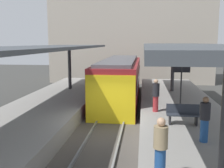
{
  "coord_description": "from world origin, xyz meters",
  "views": [
    {
      "loc": [
        1.7,
        -11.75,
        4.48
      ],
      "look_at": [
        -0.28,
        5.02,
        1.85
      ],
      "focal_mm": 42.77,
      "sensor_mm": 36.0,
      "label": 1
    }
  ],
  "objects_px": {
    "commuter_train": "(120,80)",
    "platform_bench": "(183,114)",
    "passenger_near_bench": "(160,148)",
    "passenger_far_end": "(205,119)",
    "passenger_mid_platform": "(156,95)",
    "platform_sign": "(181,77)"
  },
  "relations": [
    {
      "from": "platform_bench",
      "to": "passenger_far_end",
      "type": "height_order",
      "value": "passenger_far_end"
    },
    {
      "from": "passenger_mid_platform",
      "to": "passenger_far_end",
      "type": "xyz_separation_m",
      "value": [
        1.52,
        -4.04,
        -0.02
      ]
    },
    {
      "from": "platform_sign",
      "to": "passenger_far_end",
      "type": "height_order",
      "value": "platform_sign"
    },
    {
      "from": "platform_bench",
      "to": "passenger_near_bench",
      "type": "height_order",
      "value": "passenger_near_bench"
    },
    {
      "from": "commuter_train",
      "to": "platform_sign",
      "type": "distance_m",
      "value": 6.15
    },
    {
      "from": "commuter_train",
      "to": "platform_sign",
      "type": "bearing_deg",
      "value": -51.92
    },
    {
      "from": "passenger_mid_platform",
      "to": "passenger_far_end",
      "type": "bearing_deg",
      "value": -69.39
    },
    {
      "from": "passenger_near_bench",
      "to": "passenger_far_end",
      "type": "relative_size",
      "value": 1.01
    },
    {
      "from": "platform_sign",
      "to": "passenger_far_end",
      "type": "xyz_separation_m",
      "value": [
        0.12,
        -5.26,
        -0.78
      ]
    },
    {
      "from": "passenger_near_bench",
      "to": "passenger_mid_platform",
      "type": "height_order",
      "value": "passenger_mid_platform"
    },
    {
      "from": "commuter_train",
      "to": "passenger_mid_platform",
      "type": "height_order",
      "value": "commuter_train"
    },
    {
      "from": "platform_sign",
      "to": "platform_bench",
      "type": "bearing_deg",
      "value": -95.77
    },
    {
      "from": "platform_sign",
      "to": "passenger_mid_platform",
      "type": "distance_m",
      "value": 2.01
    },
    {
      "from": "platform_bench",
      "to": "passenger_near_bench",
      "type": "relative_size",
      "value": 0.85
    },
    {
      "from": "passenger_far_end",
      "to": "passenger_mid_platform",
      "type": "bearing_deg",
      "value": 110.61
    },
    {
      "from": "commuter_train",
      "to": "platform_bench",
      "type": "distance_m",
      "value": 8.73
    },
    {
      "from": "passenger_mid_platform",
      "to": "commuter_train",
      "type": "bearing_deg",
      "value": 111.37
    },
    {
      "from": "platform_sign",
      "to": "passenger_far_end",
      "type": "relative_size",
      "value": 1.35
    },
    {
      "from": "passenger_mid_platform",
      "to": "passenger_near_bench",
      "type": "bearing_deg",
      "value": -91.55
    },
    {
      "from": "commuter_train",
      "to": "passenger_near_bench",
      "type": "xyz_separation_m",
      "value": [
        2.16,
        -12.94,
        0.13
      ]
    },
    {
      "from": "platform_bench",
      "to": "passenger_near_bench",
      "type": "distance_m",
      "value": 5.08
    },
    {
      "from": "passenger_near_bench",
      "to": "passenger_far_end",
      "type": "distance_m",
      "value": 3.36
    }
  ]
}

